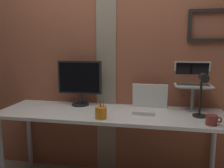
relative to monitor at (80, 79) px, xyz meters
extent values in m
cube|color=#9E563D|center=(0.31, 0.18, 0.30)|extent=(3.27, 0.12, 2.68)
cube|color=gray|center=(0.26, 0.12, 0.30)|extent=(0.21, 0.01, 2.68)
cube|color=black|center=(1.26, 0.10, 0.67)|extent=(0.40, 0.03, 0.03)
cube|color=black|center=(1.26, 0.10, 0.40)|extent=(0.40, 0.03, 0.03)
cube|color=black|center=(1.07, 0.10, 0.53)|extent=(0.03, 0.03, 0.24)
cube|color=white|center=(0.36, -0.19, -0.29)|extent=(2.11, 0.63, 0.03)
cylinder|color=#B2B2B7|center=(-0.64, -0.45, -0.67)|extent=(0.05, 0.05, 0.74)
cylinder|color=#B2B2B7|center=(-0.64, 0.06, -0.67)|extent=(0.05, 0.05, 0.74)
cylinder|color=#B2B2B7|center=(1.35, 0.06, -0.67)|extent=(0.05, 0.05, 0.74)
cylinder|color=black|center=(0.00, 0.00, -0.27)|extent=(0.18, 0.18, 0.01)
cylinder|color=black|center=(0.00, 0.00, -0.20)|extent=(0.04, 0.04, 0.11)
cube|color=black|center=(0.00, 0.00, 0.02)|extent=(0.46, 0.04, 0.34)
cube|color=black|center=(0.00, -0.02, 0.02)|extent=(0.42, 0.00, 0.30)
cylinder|color=gray|center=(1.12, 0.00, -0.27)|extent=(0.14, 0.14, 0.01)
cylinder|color=gray|center=(1.12, 0.00, -0.15)|extent=(0.03, 0.03, 0.21)
cube|color=gray|center=(1.12, 0.00, -0.04)|extent=(0.28, 0.22, 0.01)
cube|color=silver|center=(1.12, 0.00, -0.03)|extent=(0.34, 0.22, 0.01)
cube|color=#2D2D30|center=(1.12, 0.02, -0.02)|extent=(0.30, 0.13, 0.00)
cube|color=silver|center=(1.12, 0.13, 0.08)|extent=(0.34, 0.04, 0.22)
cube|color=black|center=(1.12, 0.12, 0.08)|extent=(0.31, 0.03, 0.19)
cube|color=white|center=(0.72, 0.02, -0.15)|extent=(0.34, 0.06, 0.25)
cylinder|color=black|center=(1.16, -0.19, -0.26)|extent=(0.12, 0.12, 0.02)
cylinder|color=black|center=(1.16, -0.19, -0.08)|extent=(0.02, 0.02, 0.36)
cylinder|color=black|center=(1.16, -0.28, 0.08)|extent=(0.07, 0.11, 0.07)
cylinder|color=orange|center=(0.32, -0.41, -0.22)|extent=(0.10, 0.10, 0.10)
cylinder|color=red|center=(0.32, -0.39, -0.19)|extent=(0.03, 0.01, 0.14)
cylinder|color=green|center=(0.34, -0.41, -0.18)|extent=(0.01, 0.02, 0.16)
cylinder|color=blue|center=(0.34, -0.40, -0.19)|extent=(0.02, 0.03, 0.14)
cylinder|color=red|center=(0.31, -0.41, -0.19)|extent=(0.01, 0.02, 0.15)
cylinder|color=maroon|center=(1.21, -0.41, -0.23)|extent=(0.09, 0.09, 0.08)
torus|color=maroon|center=(1.27, -0.41, -0.23)|extent=(0.05, 0.01, 0.05)
cube|color=silver|center=(0.67, -0.19, -0.26)|extent=(0.20, 0.15, 0.03)
camera|label=1|loc=(0.77, -2.29, 0.34)|focal=37.57mm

